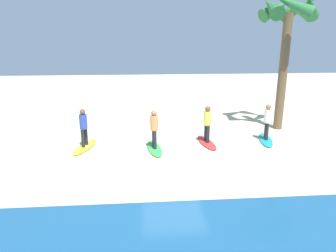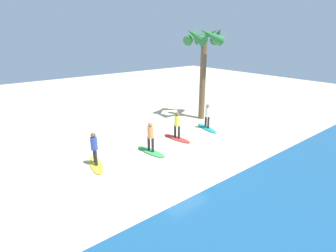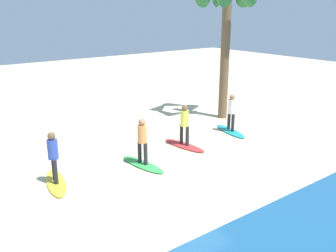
% 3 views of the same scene
% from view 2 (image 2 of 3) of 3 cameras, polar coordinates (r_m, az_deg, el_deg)
% --- Properties ---
extents(ground_plane, '(60.00, 60.00, 0.00)m').
position_cam_2_polar(ground_plane, '(14.03, 2.19, -6.94)').
color(ground_plane, beige).
extents(surfboard_teal, '(1.03, 2.17, 0.09)m').
position_cam_2_polar(surfboard_teal, '(18.45, 8.27, -0.42)').
color(surfboard_teal, teal).
rests_on(surfboard_teal, ground).
extents(surfer_teal, '(0.32, 0.45, 1.64)m').
position_cam_2_polar(surfer_teal, '(18.14, 8.41, 2.53)').
color(surfer_teal, '#232328').
rests_on(surfer_teal, surfboard_teal).
extents(surfboard_red, '(0.81, 2.15, 0.09)m').
position_cam_2_polar(surfboard_red, '(16.49, 1.92, -2.64)').
color(surfboard_red, red).
rests_on(surfboard_red, ground).
extents(surfer_red, '(0.32, 0.46, 1.64)m').
position_cam_2_polar(surfer_red, '(16.15, 1.96, 0.63)').
color(surfer_red, '#232328').
rests_on(surfer_red, surfboard_red).
extents(surfboard_green, '(0.81, 2.15, 0.09)m').
position_cam_2_polar(surfboard_green, '(14.71, -3.67, -5.48)').
color(surfboard_green, green).
rests_on(surfboard_green, ground).
extents(surfer_green, '(0.32, 0.46, 1.64)m').
position_cam_2_polar(surfer_green, '(14.33, -3.75, -1.87)').
color(surfer_green, '#232328').
rests_on(surfer_green, surfboard_green).
extents(surfboard_yellow, '(1.06, 2.17, 0.09)m').
position_cam_2_polar(surfboard_yellow, '(13.77, -15.12, -7.98)').
color(surfboard_yellow, yellow).
rests_on(surfboard_yellow, ground).
extents(surfer_yellow, '(0.32, 0.45, 1.64)m').
position_cam_2_polar(surfer_yellow, '(13.36, -15.48, -4.18)').
color(surfer_yellow, '#232328').
rests_on(surfer_yellow, surfboard_yellow).
extents(palm_tree, '(2.88, 3.03, 6.74)m').
position_cam_2_polar(palm_tree, '(19.75, 7.73, 16.79)').
color(palm_tree, brown).
rests_on(palm_tree, ground).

